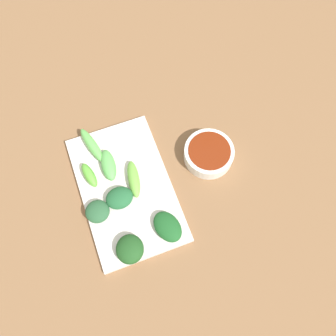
% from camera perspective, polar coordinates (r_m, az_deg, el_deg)
% --- Properties ---
extents(tabletop, '(2.10, 2.10, 0.02)m').
position_cam_1_polar(tabletop, '(0.79, -1.40, -2.35)').
color(tabletop, brown).
rests_on(tabletop, ground).
extents(sauce_bowl, '(0.11, 0.11, 0.03)m').
position_cam_1_polar(sauce_bowl, '(0.79, 6.48, 2.30)').
color(sauce_bowl, white).
rests_on(sauce_bowl, tabletop).
extents(serving_plate, '(0.19, 0.31, 0.01)m').
position_cam_1_polar(serving_plate, '(0.77, -6.62, -3.32)').
color(serving_plate, silver).
rests_on(serving_plate, tabletop).
extents(broccoli_leafy_0, '(0.05, 0.05, 0.02)m').
position_cam_1_polar(broccoli_leafy_0, '(0.75, -11.11, -6.77)').
color(broccoli_leafy_0, '#2A5934').
rests_on(broccoli_leafy_0, serving_plate).
extents(broccoli_stalk_1, '(0.04, 0.09, 0.02)m').
position_cam_1_polar(broccoli_stalk_1, '(0.76, -5.46, -1.75)').
color(broccoli_stalk_1, '#6EB142').
rests_on(broccoli_stalk_1, serving_plate).
extents(broccoli_stalk_2, '(0.04, 0.10, 0.02)m').
position_cam_1_polar(broccoli_stalk_2, '(0.80, -11.95, 3.56)').
color(broccoli_stalk_2, '#65BC55').
rests_on(broccoli_stalk_2, serving_plate).
extents(broccoli_leafy_3, '(0.07, 0.07, 0.03)m').
position_cam_1_polar(broccoli_leafy_3, '(0.72, -6.07, -12.66)').
color(broccoli_leafy_3, '#1F4B1E').
rests_on(broccoli_leafy_3, serving_plate).
extents(broccoli_stalk_4, '(0.03, 0.06, 0.02)m').
position_cam_1_polar(broccoli_stalk_4, '(0.78, -12.36, -1.11)').
color(broccoli_stalk_4, '#63BC3D').
rests_on(broccoli_stalk_4, serving_plate).
extents(broccoli_leafy_5, '(0.06, 0.05, 0.03)m').
position_cam_1_polar(broccoli_leafy_5, '(0.75, -7.71, -4.71)').
color(broccoli_leafy_5, '#225D33').
rests_on(broccoli_leafy_5, serving_plate).
extents(broccoli_stalk_6, '(0.04, 0.08, 0.02)m').
position_cam_1_polar(broccoli_stalk_6, '(0.78, -9.42, 0.47)').
color(broccoli_stalk_6, '#5FB055').
rests_on(broccoli_stalk_6, serving_plate).
extents(broccoli_leafy_7, '(0.07, 0.08, 0.02)m').
position_cam_1_polar(broccoli_leafy_7, '(0.73, -0.07, -9.28)').
color(broccoli_leafy_7, '#1B5523').
rests_on(broccoli_leafy_7, serving_plate).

